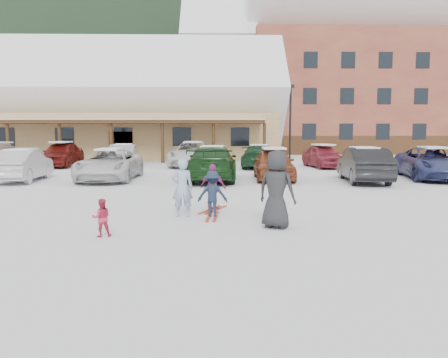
{
  "coord_description": "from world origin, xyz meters",
  "views": [
    {
      "loc": [
        0.05,
        -10.14,
        2.22
      ],
      "look_at": [
        0.3,
        1.0,
        1.0
      ],
      "focal_mm": 35.0,
      "sensor_mm": 36.0,
      "label": 1
    }
  ],
  "objects_px": {
    "lamp_post": "(290,117)",
    "parked_car_8": "(61,154)",
    "bystander_dark": "(277,189)",
    "parked_car_1": "(22,165)",
    "parked_car_10": "(193,154)",
    "parked_car_6": "(432,163)",
    "parked_car_12": "(323,156)",
    "parked_car_11": "(259,156)",
    "parked_car_2": "(110,165)",
    "day_lodge": "(109,111)",
    "adult_skier": "(182,188)",
    "parked_car_3": "(212,163)",
    "child_magenta": "(213,187)",
    "alpine_hotel": "(345,72)",
    "parked_car_5": "(364,165)",
    "parked_car_4": "(274,164)",
    "parked_car_9": "(124,155)",
    "child_navy": "(212,194)",
    "toddler_red": "(102,218)"
  },
  "relations": [
    {
      "from": "lamp_post",
      "to": "parked_car_8",
      "type": "xyz_separation_m",
      "value": [
        -15.61,
        -6.9,
        -2.54
      ]
    },
    {
      "from": "bystander_dark",
      "to": "lamp_post",
      "type": "bearing_deg",
      "value": -69.8
    },
    {
      "from": "parked_car_1",
      "to": "parked_car_10",
      "type": "xyz_separation_m",
      "value": [
        7.23,
        8.16,
        0.07
      ]
    },
    {
      "from": "parked_car_6",
      "to": "parked_car_12",
      "type": "height_order",
      "value": "parked_car_6"
    },
    {
      "from": "parked_car_1",
      "to": "parked_car_6",
      "type": "relative_size",
      "value": 0.81
    },
    {
      "from": "parked_car_8",
      "to": "parked_car_11",
      "type": "xyz_separation_m",
      "value": [
        12.37,
        -1.03,
        -0.09
      ]
    },
    {
      "from": "parked_car_2",
      "to": "day_lodge",
      "type": "bearing_deg",
      "value": 103.32
    },
    {
      "from": "adult_skier",
      "to": "parked_car_11",
      "type": "height_order",
      "value": "adult_skier"
    },
    {
      "from": "parked_car_3",
      "to": "adult_skier",
      "type": "bearing_deg",
      "value": 87.46
    },
    {
      "from": "parked_car_11",
      "to": "child_magenta",
      "type": "bearing_deg",
      "value": 88.86
    },
    {
      "from": "alpine_hotel",
      "to": "parked_car_5",
      "type": "bearing_deg",
      "value": -104.7
    },
    {
      "from": "parked_car_4",
      "to": "parked_car_5",
      "type": "height_order",
      "value": "parked_car_5"
    },
    {
      "from": "day_lodge",
      "to": "parked_car_10",
      "type": "bearing_deg",
      "value": -53.25
    },
    {
      "from": "parked_car_2",
      "to": "parked_car_11",
      "type": "distance_m",
      "value": 10.04
    },
    {
      "from": "adult_skier",
      "to": "child_magenta",
      "type": "height_order",
      "value": "adult_skier"
    },
    {
      "from": "parked_car_2",
      "to": "parked_car_10",
      "type": "distance_m",
      "value": 8.54
    },
    {
      "from": "parked_car_9",
      "to": "parked_car_3",
      "type": "bearing_deg",
      "value": 118.94
    },
    {
      "from": "parked_car_3",
      "to": "parked_car_10",
      "type": "height_order",
      "value": "parked_car_10"
    },
    {
      "from": "child_navy",
      "to": "parked_car_1",
      "type": "height_order",
      "value": "parked_car_1"
    },
    {
      "from": "toddler_red",
      "to": "adult_skier",
      "type": "bearing_deg",
      "value": -143.14
    },
    {
      "from": "parked_car_3",
      "to": "parked_car_9",
      "type": "height_order",
      "value": "parked_car_3"
    },
    {
      "from": "parked_car_4",
      "to": "parked_car_8",
      "type": "bearing_deg",
      "value": 150.68
    },
    {
      "from": "parked_car_2",
      "to": "bystander_dark",
      "type": "bearing_deg",
      "value": -58.41
    },
    {
      "from": "parked_car_9",
      "to": "parked_car_10",
      "type": "xyz_separation_m",
      "value": [
        4.37,
        0.1,
        0.07
      ]
    },
    {
      "from": "parked_car_11",
      "to": "parked_car_12",
      "type": "distance_m",
      "value": 3.93
    },
    {
      "from": "day_lodge",
      "to": "parked_car_8",
      "type": "xyz_separation_m",
      "value": [
        -0.57,
        -10.47,
        -3.16
      ]
    },
    {
      "from": "child_magenta",
      "to": "parked_car_5",
      "type": "bearing_deg",
      "value": -109.25
    },
    {
      "from": "parked_car_2",
      "to": "parked_car_8",
      "type": "xyz_separation_m",
      "value": [
        -4.85,
        7.67,
        0.07
      ]
    },
    {
      "from": "parked_car_3",
      "to": "parked_car_4",
      "type": "bearing_deg",
      "value": -171.36
    },
    {
      "from": "alpine_hotel",
      "to": "parked_car_6",
      "type": "relative_size",
      "value": 5.9
    },
    {
      "from": "parked_car_1",
      "to": "parked_car_2",
      "type": "xyz_separation_m",
      "value": [
        3.81,
        0.34,
        0.0
      ]
    },
    {
      "from": "bystander_dark",
      "to": "parked_car_9",
      "type": "bearing_deg",
      "value": -37.44
    },
    {
      "from": "parked_car_1",
      "to": "adult_skier",
      "type": "bearing_deg",
      "value": 128.31
    },
    {
      "from": "alpine_hotel",
      "to": "child_magenta",
      "type": "xyz_separation_m",
      "value": [
        -14.26,
        -35.98,
        -7.98
      ]
    },
    {
      "from": "parked_car_10",
      "to": "child_navy",
      "type": "bearing_deg",
      "value": -79.95
    },
    {
      "from": "parked_car_4",
      "to": "parked_car_6",
      "type": "distance_m",
      "value": 7.47
    },
    {
      "from": "parked_car_3",
      "to": "parked_car_10",
      "type": "xyz_separation_m",
      "value": [
        -1.26,
        8.09,
        0.01
      ]
    },
    {
      "from": "toddler_red",
      "to": "parked_car_6",
      "type": "height_order",
      "value": "parked_car_6"
    },
    {
      "from": "parked_car_4",
      "to": "parked_car_12",
      "type": "height_order",
      "value": "parked_car_4"
    },
    {
      "from": "parked_car_9",
      "to": "parked_car_12",
      "type": "distance_m",
      "value": 12.45
    },
    {
      "from": "child_navy",
      "to": "parked_car_5",
      "type": "xyz_separation_m",
      "value": [
        6.63,
        7.8,
        0.16
      ]
    },
    {
      "from": "parked_car_1",
      "to": "parked_car_3",
      "type": "bearing_deg",
      "value": 176.06
    },
    {
      "from": "parked_car_9",
      "to": "parked_car_12",
      "type": "xyz_separation_m",
      "value": [
        12.41,
        -1.02,
        0.0
      ]
    },
    {
      "from": "alpine_hotel",
      "to": "parked_car_3",
      "type": "relative_size",
      "value": 5.9
    },
    {
      "from": "child_magenta",
      "to": "parked_car_3",
      "type": "bearing_deg",
      "value": -64.79
    },
    {
      "from": "parked_car_2",
      "to": "parked_car_4",
      "type": "height_order",
      "value": "parked_car_4"
    },
    {
      "from": "child_magenta",
      "to": "lamp_post",
      "type": "bearing_deg",
      "value": -80.26
    },
    {
      "from": "toddler_red",
      "to": "child_magenta",
      "type": "height_order",
      "value": "child_magenta"
    },
    {
      "from": "child_magenta",
      "to": "parked_car_8",
      "type": "height_order",
      "value": "parked_car_8"
    },
    {
      "from": "parked_car_8",
      "to": "parked_car_10",
      "type": "distance_m",
      "value": 8.27
    }
  ]
}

